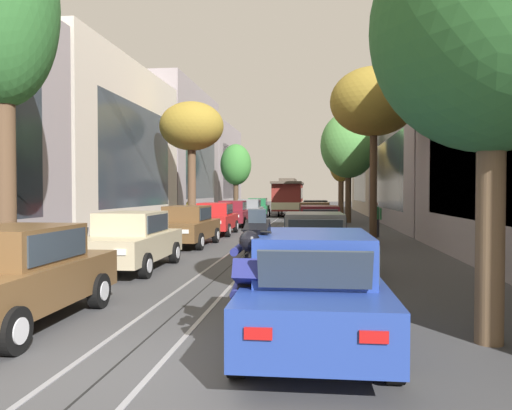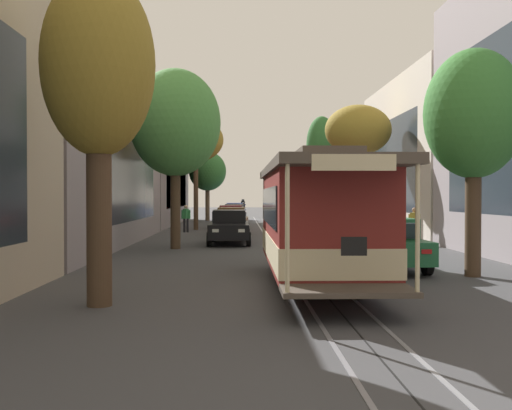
{
  "view_description": "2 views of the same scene",
  "coord_description": "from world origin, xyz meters",
  "px_view_note": "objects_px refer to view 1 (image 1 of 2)",
  "views": [
    {
      "loc": [
        2.43,
        -5.73,
        2.14
      ],
      "look_at": [
        -0.72,
        20.79,
        1.43
      ],
      "focal_mm": 35.15,
      "sensor_mm": 36.0,
      "label": 1
    },
    {
      "loc": [
        1.94,
        53.86,
        2.26
      ],
      "look_at": [
        0.65,
        7.45,
        1.49
      ],
      "focal_mm": 40.63,
      "sensor_mm": 36.0,
      "label": 2
    }
  ],
  "objects_px": {
    "cable_car_trolley": "(288,197)",
    "pedestrian_on_right_pavement": "(190,209)",
    "parked_car_grey_second_right": "(314,242)",
    "parked_car_maroon_mid_right": "(319,225)",
    "parked_car_brown_fourth_right": "(315,217)",
    "parked_car_beige_second_left": "(131,240)",
    "street_tree_kerb_right_near": "(493,27)",
    "parked_car_maroon_fifth_left": "(232,213)",
    "parked_car_black_fifth_right": "(316,212)",
    "pedestrian_on_left_pavement": "(376,217)",
    "parked_car_brown_near_left": "(12,276)",
    "motorcycle_with_rider": "(253,281)",
    "parked_car_green_far_left": "(258,207)",
    "parked_car_blue_near_right": "(314,288)",
    "parked_car_red_fourth_left": "(215,218)",
    "street_tree_kerb_left_mid": "(236,165)",
    "street_tree_kerb_right_fourth": "(341,163)",
    "street_tree_kerb_right_second": "(374,103)",
    "parked_car_grey_sixth_left": "(249,210)",
    "street_tree_kerb_right_mid": "(349,146)",
    "street_tree_kerb_left_near": "(3,12)",
    "street_tree_kerb_left_second": "(192,128)",
    "parked_car_brown_mid_left": "(187,226)"
  },
  "relations": [
    {
      "from": "parked_car_grey_second_right",
      "to": "parked_car_maroon_mid_right",
      "type": "bearing_deg",
      "value": 88.45
    },
    {
      "from": "parked_car_maroon_mid_right",
      "to": "pedestrian_on_right_pavement",
      "type": "xyz_separation_m",
      "value": [
        -8.64,
        13.16,
        0.17
      ]
    },
    {
      "from": "parked_car_brown_fourth_right",
      "to": "motorcycle_with_rider",
      "type": "distance_m",
      "value": 20.16
    },
    {
      "from": "parked_car_brown_near_left",
      "to": "parked_car_grey_second_right",
      "type": "bearing_deg",
      "value": 51.11
    },
    {
      "from": "parked_car_maroon_mid_right",
      "to": "parked_car_maroon_fifth_left",
      "type": "bearing_deg",
      "value": 116.97
    },
    {
      "from": "parked_car_beige_second_left",
      "to": "street_tree_kerb_right_near",
      "type": "distance_m",
      "value": 10.2
    },
    {
      "from": "parked_car_black_fifth_right",
      "to": "street_tree_kerb_left_mid",
      "type": "distance_m",
      "value": 13.61
    },
    {
      "from": "parked_car_red_fourth_left",
      "to": "pedestrian_on_right_pavement",
      "type": "distance_m",
      "value": 9.4
    },
    {
      "from": "parked_car_red_fourth_left",
      "to": "parked_car_grey_sixth_left",
      "type": "relative_size",
      "value": 1.0
    },
    {
      "from": "parked_car_brown_mid_left",
      "to": "parked_car_brown_fourth_right",
      "type": "relative_size",
      "value": 0.99
    },
    {
      "from": "pedestrian_on_left_pavement",
      "to": "pedestrian_on_right_pavement",
      "type": "distance_m",
      "value": 14.61
    },
    {
      "from": "parked_car_black_fifth_right",
      "to": "pedestrian_on_left_pavement",
      "type": "bearing_deg",
      "value": -71.74
    },
    {
      "from": "parked_car_red_fourth_left",
      "to": "street_tree_kerb_right_fourth",
      "type": "distance_m",
      "value": 24.6
    },
    {
      "from": "street_tree_kerb_right_second",
      "to": "pedestrian_on_left_pavement",
      "type": "xyz_separation_m",
      "value": [
        0.41,
        2.63,
        -4.92
      ]
    },
    {
      "from": "parked_car_red_fourth_left",
      "to": "parked_car_black_fifth_right",
      "type": "xyz_separation_m",
      "value": [
        5.01,
        8.0,
        0.0
      ]
    },
    {
      "from": "parked_car_brown_near_left",
      "to": "parked_car_maroon_mid_right",
      "type": "bearing_deg",
      "value": 68.61
    },
    {
      "from": "parked_car_red_fourth_left",
      "to": "parked_car_black_fifth_right",
      "type": "distance_m",
      "value": 9.44
    },
    {
      "from": "cable_car_trolley",
      "to": "pedestrian_on_right_pavement",
      "type": "xyz_separation_m",
      "value": [
        -6.06,
        -11.74,
        -0.7
      ]
    },
    {
      "from": "parked_car_red_fourth_left",
      "to": "parked_car_maroon_fifth_left",
      "type": "distance_m",
      "value": 5.87
    },
    {
      "from": "street_tree_kerb_right_mid",
      "to": "cable_car_trolley",
      "type": "xyz_separation_m",
      "value": [
        -4.68,
        10.05,
        -3.65
      ]
    },
    {
      "from": "parked_car_red_fourth_left",
      "to": "parked_car_grey_sixth_left",
      "type": "distance_m",
      "value": 12.02
    },
    {
      "from": "parked_car_maroon_mid_right",
      "to": "street_tree_kerb_left_mid",
      "type": "bearing_deg",
      "value": 106.89
    },
    {
      "from": "parked_car_beige_second_left",
      "to": "street_tree_kerb_right_mid",
      "type": "xyz_separation_m",
      "value": [
        7.3,
        21.76,
        4.51
      ]
    },
    {
      "from": "parked_car_green_far_left",
      "to": "parked_car_blue_near_right",
      "type": "relative_size",
      "value": 1.01
    },
    {
      "from": "parked_car_brown_near_left",
      "to": "parked_car_grey_second_right",
      "type": "height_order",
      "value": "same"
    },
    {
      "from": "parked_car_black_fifth_right",
      "to": "pedestrian_on_right_pavement",
      "type": "height_order",
      "value": "pedestrian_on_right_pavement"
    },
    {
      "from": "parked_car_blue_near_right",
      "to": "parked_car_maroon_mid_right",
      "type": "bearing_deg",
      "value": 89.24
    },
    {
      "from": "parked_car_green_far_left",
      "to": "street_tree_kerb_left_near",
      "type": "height_order",
      "value": "street_tree_kerb_left_near"
    },
    {
      "from": "pedestrian_on_left_pavement",
      "to": "street_tree_kerb_right_second",
      "type": "bearing_deg",
      "value": -98.89
    },
    {
      "from": "parked_car_beige_second_left",
      "to": "parked_car_maroon_fifth_left",
      "type": "height_order",
      "value": "same"
    },
    {
      "from": "parked_car_maroon_mid_right",
      "to": "street_tree_kerb_left_mid",
      "type": "xyz_separation_m",
      "value": [
        -7.14,
        23.51,
        3.66
      ]
    },
    {
      "from": "parked_car_red_fourth_left",
      "to": "street_tree_kerb_right_near",
      "type": "bearing_deg",
      "value": -66.64
    },
    {
      "from": "parked_car_beige_second_left",
      "to": "parked_car_black_fifth_right",
      "type": "distance_m",
      "value": 19.99
    },
    {
      "from": "street_tree_kerb_left_near",
      "to": "street_tree_kerb_left_mid",
      "type": "distance_m",
      "value": 32.58
    },
    {
      "from": "parked_car_red_fourth_left",
      "to": "street_tree_kerb_left_second",
      "type": "distance_m",
      "value": 6.27
    },
    {
      "from": "parked_car_brown_fourth_right",
      "to": "pedestrian_on_right_pavement",
      "type": "bearing_deg",
      "value": 141.01
    },
    {
      "from": "parked_car_black_fifth_right",
      "to": "street_tree_kerb_right_mid",
      "type": "bearing_deg",
      "value": 47.23
    },
    {
      "from": "street_tree_kerb_right_fourth",
      "to": "pedestrian_on_right_pavement",
      "type": "xyz_separation_m",
      "value": [
        -10.87,
        -14.4,
        -3.82
      ]
    },
    {
      "from": "parked_car_red_fourth_left",
      "to": "street_tree_kerb_left_mid",
      "type": "xyz_separation_m",
      "value": [
        -1.98,
        19.08,
        3.66
      ]
    },
    {
      "from": "parked_car_brown_fourth_right",
      "to": "cable_car_trolley",
      "type": "bearing_deg",
      "value": 97.41
    },
    {
      "from": "street_tree_kerb_left_near",
      "to": "parked_car_beige_second_left",
      "type": "bearing_deg",
      "value": 42.39
    },
    {
      "from": "street_tree_kerb_right_near",
      "to": "motorcycle_with_rider",
      "type": "distance_m",
      "value": 4.81
    },
    {
      "from": "street_tree_kerb_left_second",
      "to": "street_tree_kerb_right_near",
      "type": "distance_m",
      "value": 22.62
    },
    {
      "from": "parked_car_brown_near_left",
      "to": "pedestrian_on_left_pavement",
      "type": "bearing_deg",
      "value": 65.28
    },
    {
      "from": "parked_car_brown_fourth_right",
      "to": "parked_car_black_fifth_right",
      "type": "distance_m",
      "value": 6.13
    },
    {
      "from": "parked_car_brown_mid_left",
      "to": "parked_car_green_far_left",
      "type": "height_order",
      "value": "same"
    },
    {
      "from": "parked_car_grey_sixth_left",
      "to": "cable_car_trolley",
      "type": "relative_size",
      "value": 0.48
    },
    {
      "from": "street_tree_kerb_left_mid",
      "to": "street_tree_kerb_right_second",
      "type": "bearing_deg",
      "value": -67.09
    },
    {
      "from": "parked_car_maroon_mid_right",
      "to": "pedestrian_on_left_pavement",
      "type": "bearing_deg",
      "value": 55.64
    },
    {
      "from": "motorcycle_with_rider",
      "to": "parked_car_grey_second_right",
      "type": "bearing_deg",
      "value": 83.94
    }
  ]
}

